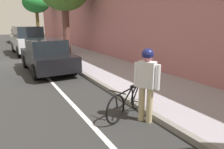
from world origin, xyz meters
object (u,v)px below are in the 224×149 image
(cyclist_with_backpack, at_px, (147,78))
(street_tree_far_end, at_px, (36,3))
(bicycle_at_curb, at_px, (128,101))
(parked_sedan_tan_far, at_px, (19,36))
(parked_suv_silver_mid, at_px, (28,40))
(parked_sedan_black_second, at_px, (47,55))

(cyclist_with_backpack, relative_size, street_tree_far_end, 0.33)
(bicycle_at_curb, relative_size, cyclist_with_backpack, 0.93)
(parked_sedan_tan_far, bearing_deg, street_tree_far_end, -27.41)
(parked_suv_silver_mid, relative_size, cyclist_with_backpack, 2.74)
(parked_sedan_black_second, distance_m, cyclist_with_backpack, 6.45)
(street_tree_far_end, bearing_deg, parked_sedan_black_second, -98.46)
(parked_suv_silver_mid, distance_m, bicycle_at_curb, 12.31)
(parked_suv_silver_mid, relative_size, parked_sedan_tan_far, 1.07)
(parked_sedan_black_second, height_order, cyclist_with_backpack, cyclist_with_backpack)
(parked_sedan_black_second, distance_m, bicycle_at_curb, 5.99)
(parked_sedan_black_second, relative_size, parked_suv_silver_mid, 0.93)
(parked_suv_silver_mid, relative_size, bicycle_at_curb, 2.95)
(parked_sedan_tan_far, distance_m, cyclist_with_backpack, 22.77)
(parked_suv_silver_mid, xyz_separation_m, bicycle_at_curb, (0.74, -12.27, -0.65))
(parked_sedan_black_second, distance_m, parked_sedan_tan_far, 16.38)
(parked_sedan_black_second, height_order, parked_suv_silver_mid, parked_suv_silver_mid)
(parked_sedan_tan_far, xyz_separation_m, street_tree_far_end, (2.03, -1.05, 3.58))
(parked_suv_silver_mid, distance_m, parked_sedan_tan_far, 10.06)
(parked_suv_silver_mid, bearing_deg, bicycle_at_curb, -86.56)
(parked_sedan_tan_far, distance_m, bicycle_at_curb, 22.33)
(parked_suv_silver_mid, distance_m, street_tree_far_end, 9.86)
(bicycle_at_curb, height_order, cyclist_with_backpack, cyclist_with_backpack)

